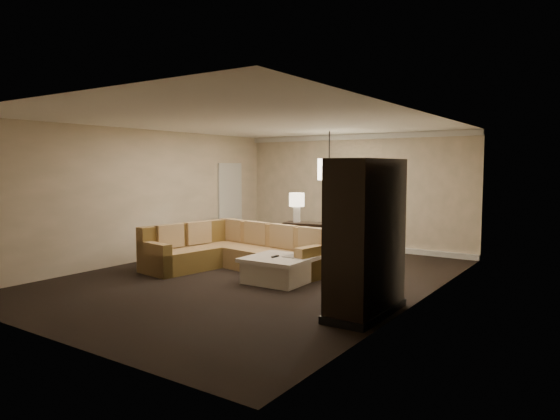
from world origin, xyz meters
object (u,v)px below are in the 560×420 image
Objects in this scene: sectional_sofa at (235,251)px; armoire at (366,241)px; console_table at (334,239)px; coffee_table at (280,269)px; person at (344,213)px; drink_table at (363,278)px.

sectional_sofa is 1.54× the size of armoire.
coffee_table is at bearing -101.08° from console_table.
console_table is at bearing 92.92° from person.
armoire reaches higher than sectional_sofa.
armoire is at bearing -67.74° from console_table.
person reaches higher than sectional_sofa.
coffee_table is 2.38m from armoire.
sectional_sofa reaches higher than drink_table.
sectional_sofa is 4.01m from person.
console_table reaches higher than coffee_table.
armoire is (2.04, -0.93, 0.79)m from coffee_table.
armoire is 3.91× the size of drink_table.
drink_table is at bearing -66.63° from console_table.
sectional_sofa is 1.41m from coffee_table.
person is at bearing 99.60° from console_table.
drink_table is 5.66m from person.
console_table is 2.50m from person.
person is (-2.81, 4.90, 0.44)m from drink_table.
sectional_sofa is at bearing 163.59° from drink_table.
person is (-0.93, 2.30, 0.34)m from console_table.
armoire is at bearing -24.53° from coffee_table.
drink_table is at bearing 117.25° from armoire.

